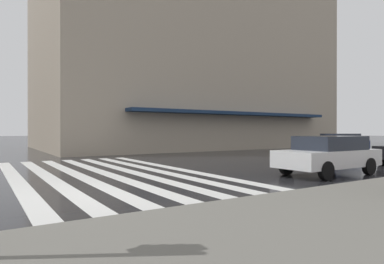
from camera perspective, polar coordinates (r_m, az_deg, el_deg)
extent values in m
plane|color=black|center=(9.05, -16.60, -10.00)|extent=(220.00, 220.00, 0.00)
cube|color=silver|center=(14.47, -3.44, -6.14)|extent=(13.00, 0.50, 0.01)
cube|color=silver|center=(14.02, -7.04, -6.35)|extent=(13.00, 0.50, 0.01)
cube|color=silver|center=(13.62, -10.86, -6.54)|extent=(13.00, 0.50, 0.01)
cube|color=silver|center=(13.28, -14.90, -6.72)|extent=(13.00, 0.50, 0.01)
cube|color=silver|center=(13.02, -19.12, -6.86)|extent=(13.00, 0.50, 0.01)
cube|color=silver|center=(12.82, -23.51, -6.97)|extent=(13.00, 0.50, 0.01)
cube|color=silver|center=(12.70, -28.00, -7.05)|extent=(13.00, 0.50, 0.01)
cube|color=tan|center=(34.75, -1.19, 12.04)|extent=(15.93, 27.24, 17.47)
cube|color=#192D4C|center=(27.10, 8.30, 3.15)|extent=(1.20, 19.07, 0.24)
cube|color=silver|center=(13.15, 22.18, -4.14)|extent=(1.75, 4.10, 0.60)
cube|color=#232833|center=(13.24, 22.56, -1.73)|extent=(1.54, 2.46, 0.50)
cylinder|color=black|center=(11.69, 21.95, -6.16)|extent=(0.20, 0.62, 0.62)
cylinder|color=black|center=(12.71, 15.85, -5.64)|extent=(0.20, 0.62, 0.62)
cylinder|color=black|center=(13.79, 28.01, -5.20)|extent=(0.20, 0.62, 0.62)
cylinder|color=black|center=(14.67, 22.36, -4.87)|extent=(0.20, 0.62, 0.62)
cylinder|color=black|center=(18.11, 29.74, -3.92)|extent=(0.20, 0.62, 0.62)
cube|color=navy|center=(25.73, 24.25, -2.03)|extent=(1.75, 4.10, 0.60)
cube|color=#232833|center=(25.59, 24.07, -0.81)|extent=(1.54, 2.46, 0.50)
cylinder|color=black|center=(27.24, 24.23, -2.54)|extent=(0.20, 0.62, 0.62)
cylinder|color=black|center=(26.37, 27.24, -2.63)|extent=(0.20, 0.62, 0.62)
cylinder|color=black|center=(25.19, 21.12, -2.76)|extent=(0.20, 0.62, 0.62)
cylinder|color=black|center=(24.25, 24.26, -2.87)|extent=(0.20, 0.62, 0.62)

